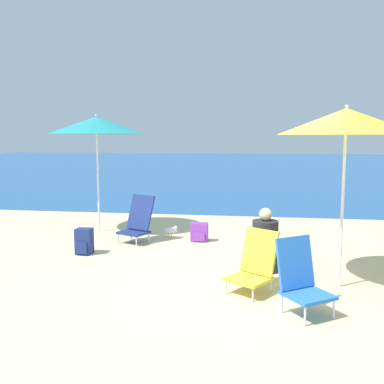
# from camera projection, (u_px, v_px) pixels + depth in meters

# --- Properties ---
(ground_plane) EXTENTS (60.00, 60.00, 0.00)m
(ground_plane) POSITION_uv_depth(u_px,v_px,m) (232.00, 292.00, 5.21)
(ground_plane) COLOR beige
(sea_water) EXTENTS (60.00, 40.00, 0.01)m
(sea_water) POSITION_uv_depth(u_px,v_px,m) (252.00, 164.00, 29.81)
(sea_water) COLOR #1E5699
(sea_water) RESTS_ON ground
(beach_umbrella_yellow) EXTENTS (1.62, 1.62, 2.26)m
(beach_umbrella_yellow) POSITION_uv_depth(u_px,v_px,m) (346.00, 122.00, 5.14)
(beach_umbrella_yellow) COLOR white
(beach_umbrella_yellow) RESTS_ON ground
(beach_umbrella_teal) EXTENTS (1.85, 1.85, 2.31)m
(beach_umbrella_teal) POSITION_uv_depth(u_px,v_px,m) (96.00, 125.00, 8.29)
(beach_umbrella_teal) COLOR white
(beach_umbrella_teal) RESTS_ON ground
(beach_chair_blue) EXTENTS (0.66, 0.67, 0.80)m
(beach_chair_blue) POSITION_uv_depth(u_px,v_px,m) (301.00, 277.00, 4.56)
(beach_chair_blue) COLOR silver
(beach_chair_blue) RESTS_ON ground
(beach_chair_navy) EXTENTS (0.66, 0.68, 0.83)m
(beach_chair_navy) POSITION_uv_depth(u_px,v_px,m) (138.00, 220.00, 7.66)
(beach_chair_navy) COLOR silver
(beach_chair_navy) RESTS_ON ground
(beach_chair_yellow) EXTENTS (0.68, 0.70, 0.75)m
(beach_chair_yellow) POSITION_uv_depth(u_px,v_px,m) (255.00, 264.00, 5.20)
(beach_chair_yellow) COLOR silver
(beach_chair_yellow) RESTS_ON ground
(person_seated_near) EXTENTS (0.62, 0.61, 0.89)m
(person_seated_near) POSITION_uv_depth(u_px,v_px,m) (265.00, 246.00, 6.01)
(person_seated_near) COLOR #262628
(person_seated_near) RESTS_ON ground
(backpack_navy) EXTENTS (0.25, 0.24, 0.42)m
(backpack_navy) POSITION_uv_depth(u_px,v_px,m) (84.00, 242.00, 6.88)
(backpack_navy) COLOR navy
(backpack_navy) RESTS_ON ground
(backpack_purple) EXTENTS (0.31, 0.20, 0.34)m
(backpack_purple) POSITION_uv_depth(u_px,v_px,m) (199.00, 232.00, 7.73)
(backpack_purple) COLOR purple
(backpack_purple) RESTS_ON ground
(seagull) EXTENTS (0.27, 0.11, 0.23)m
(seagull) POSITION_uv_depth(u_px,v_px,m) (171.00, 230.00, 8.01)
(seagull) COLOR gold
(seagull) RESTS_ON ground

